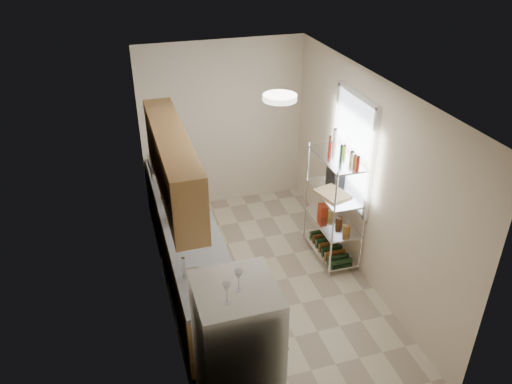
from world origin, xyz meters
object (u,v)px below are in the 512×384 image
(rice_cooker, at_px, (180,213))
(frying_pan_large, at_px, (170,196))
(refrigerator, at_px, (238,360))
(cutting_board, at_px, (333,194))
(espresso_machine, at_px, (336,172))

(rice_cooker, relative_size, frying_pan_large, 0.92)
(refrigerator, distance_m, cutting_board, 2.75)
(frying_pan_large, bearing_deg, espresso_machine, -33.24)
(frying_pan_large, xyz_separation_m, cutting_board, (1.97, -0.72, 0.10))
(refrigerator, relative_size, rice_cooker, 6.84)
(rice_cooker, bearing_deg, refrigerator, -86.98)
(frying_pan_large, bearing_deg, cutting_board, -42.36)
(rice_cooker, distance_m, frying_pan_large, 0.59)
(refrigerator, distance_m, rice_cooker, 2.21)
(rice_cooker, distance_m, cutting_board, 1.93)
(espresso_machine, bearing_deg, cutting_board, -124.69)
(rice_cooker, bearing_deg, espresso_machine, 4.40)
(cutting_board, bearing_deg, espresso_machine, 59.77)
(rice_cooker, xyz_separation_m, frying_pan_large, (-0.04, 0.58, -0.07))
(refrigerator, relative_size, espresso_machine, 5.75)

